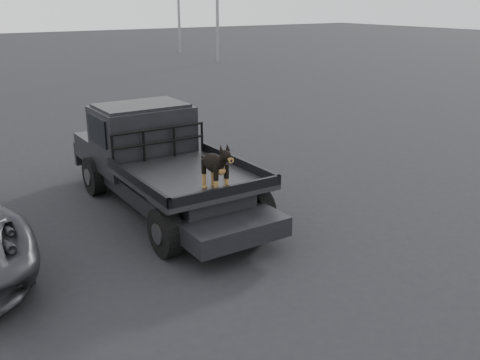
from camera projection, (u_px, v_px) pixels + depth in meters
ground at (177, 258)px, 7.97m from camera, size 120.00×120.00×0.00m
flatbed_ute at (166, 185)px, 9.70m from camera, size 2.00×5.40×0.92m
ute_cab at (142, 127)px, 10.17m from camera, size 1.72×1.30×0.88m
headache_rack at (159, 144)px, 9.62m from camera, size 1.80×0.08×0.55m
dog at (215, 167)px, 7.97m from camera, size 0.32×0.60×0.74m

